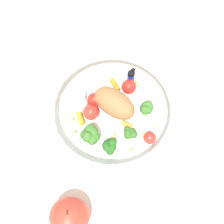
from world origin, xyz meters
TOP-DOWN VIEW (x-y plane):
  - ground_plane at (0.00, 0.00)m, footprint 2.40×2.40m
  - food_container at (0.02, -0.02)m, footprint 0.25×0.25m
  - loose_apple at (0.10, 0.18)m, footprint 0.07×0.07m
  - folded_napkin at (-0.21, -0.12)m, footprint 0.18×0.17m

SIDE VIEW (x-z plane):
  - ground_plane at x=0.00m, z-range 0.00..0.00m
  - folded_napkin at x=-0.21m, z-range 0.00..0.01m
  - food_container at x=0.02m, z-range 0.00..0.06m
  - loose_apple at x=0.10m, z-range -0.01..0.08m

